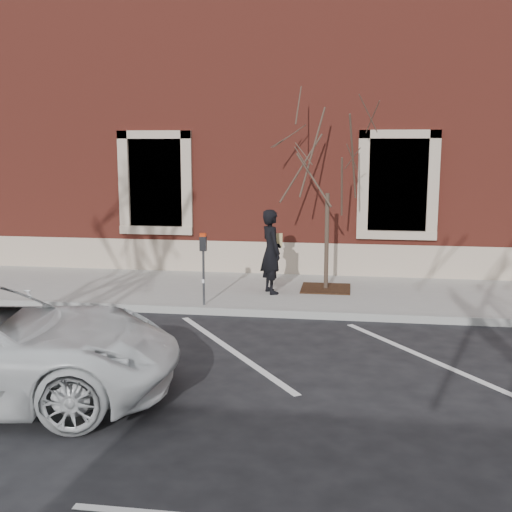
# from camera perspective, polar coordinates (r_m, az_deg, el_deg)

# --- Properties ---
(ground) EXTENTS (120.00, 120.00, 0.00)m
(ground) POSITION_cam_1_polar(r_m,az_deg,el_deg) (12.82, -0.40, -5.31)
(ground) COLOR #28282B
(ground) RESTS_ON ground
(sidewalk_near) EXTENTS (40.00, 3.50, 0.15)m
(sidewalk_near) POSITION_cam_1_polar(r_m,az_deg,el_deg) (14.48, 0.67, -3.22)
(sidewalk_near) COLOR #ADA9A2
(sidewalk_near) RESTS_ON ground
(curb_near) EXTENTS (40.00, 0.12, 0.15)m
(curb_near) POSITION_cam_1_polar(r_m,az_deg,el_deg) (12.76, -0.43, -5.04)
(curb_near) COLOR #9E9E99
(curb_near) RESTS_ON ground
(parking_stripes) EXTENTS (28.00, 4.40, 0.01)m
(parking_stripes) POSITION_cam_1_polar(r_m,az_deg,el_deg) (10.75, -2.23, -8.34)
(parking_stripes) COLOR silver
(parking_stripes) RESTS_ON ground
(building_civic) EXTENTS (40.00, 8.62, 8.00)m
(building_civic) POSITION_cam_1_polar(r_m,az_deg,el_deg) (20.06, 3.08, 11.70)
(building_civic) COLOR maroon
(building_civic) RESTS_ON ground
(man) EXTENTS (0.70, 0.80, 1.84)m
(man) POSITION_cam_1_polar(r_m,az_deg,el_deg) (13.91, 1.36, 0.40)
(man) COLOR black
(man) RESTS_ON sidewalk_near
(parking_meter) EXTENTS (0.13, 0.10, 1.47)m
(parking_meter) POSITION_cam_1_polar(r_m,az_deg,el_deg) (12.87, -4.71, 0.05)
(parking_meter) COLOR #595B60
(parking_meter) RESTS_ON sidewalk_near
(tree_grate) EXTENTS (1.09, 1.09, 0.03)m
(tree_grate) POSITION_cam_1_polar(r_m,az_deg,el_deg) (14.52, 6.22, -2.89)
(tree_grate) COLOR #3D2513
(tree_grate) RESTS_ON sidewalk_near
(sapling) EXTENTS (2.35, 2.35, 3.92)m
(sapling) POSITION_cam_1_polar(r_m,az_deg,el_deg) (14.17, 6.43, 7.93)
(sapling) COLOR #4E3D2F
(sapling) RESTS_ON sidewalk_near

